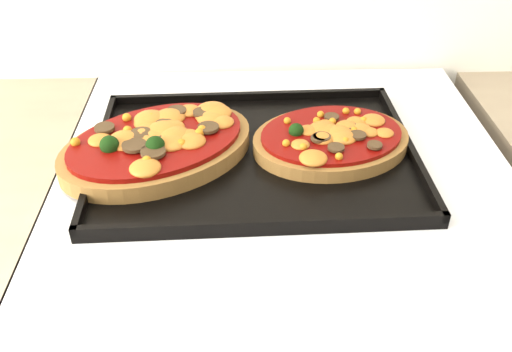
{
  "coord_description": "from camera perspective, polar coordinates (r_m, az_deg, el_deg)",
  "views": [
    {
      "loc": [
        -0.08,
        1.1,
        1.33
      ],
      "look_at": [
        -0.06,
        1.68,
        0.92
      ],
      "focal_mm": 40.0,
      "sensor_mm": 36.0,
      "label": 1
    }
  ],
  "objects": [
    {
      "name": "baking_tray",
      "position": [
        0.74,
        -0.13,
        2.37
      ],
      "size": [
        0.42,
        0.32,
        0.02
      ],
      "primitive_type": "cube",
      "rotation": [
        0.0,
        0.0,
        0.03
      ],
      "color": "black",
      "rests_on": "stove"
    },
    {
      "name": "pizza_left",
      "position": [
        0.74,
        -9.88,
        3.18
      ],
      "size": [
        0.31,
        0.28,
        0.04
      ],
      "primitive_type": null,
      "rotation": [
        0.0,
        0.0,
        0.54
      ],
      "color": "brown",
      "rests_on": "baking_tray"
    },
    {
      "name": "pizza_right",
      "position": [
        0.76,
        7.52,
        3.8
      ],
      "size": [
        0.24,
        0.2,
        0.03
      ],
      "primitive_type": null,
      "rotation": [
        0.0,
        0.0,
        0.22
      ],
      "color": "brown",
      "rests_on": "baking_tray"
    }
  ]
}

